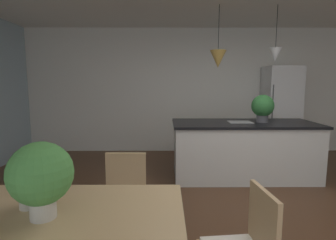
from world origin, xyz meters
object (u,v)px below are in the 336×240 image
dining_table (37,222)px  refrigerator (280,111)px  vase_on_dining_table (28,190)px  kitchen_island (243,149)px  chair_far_right (124,199)px  chair_far_left (35,199)px  potted_plant_on_table (41,175)px  potted_plant_on_island (263,107)px

dining_table → refrigerator: bearing=51.9°
vase_on_dining_table → dining_table: bearing=-33.1°
kitchen_island → refrigerator: size_ratio=1.22×
dining_table → chair_far_right: 0.91m
chair_far_left → potted_plant_on_table: (0.49, -0.88, 0.53)m
potted_plant_on_island → refrigerator: bearing=57.8°
chair_far_left → kitchen_island: bearing=38.0°
chair_far_right → refrigerator: (2.78, 3.28, 0.46)m
kitchen_island → vase_on_dining_table: (-2.10, -2.66, 0.40)m
potted_plant_on_island → kitchen_island: bearing=180.0°
chair_far_left → refrigerator: refrigerator is taller
dining_table → vase_on_dining_table: 0.20m
dining_table → potted_plant_on_table: bearing=-45.5°
chair_far_left → potted_plant_on_table: bearing=-60.8°
kitchen_island → refrigerator: refrigerator is taller
kitchen_island → dining_table: bearing=-127.0°
dining_table → chair_far_left: size_ratio=2.06×
chair_far_right → vase_on_dining_table: 0.97m
refrigerator → vase_on_dining_table: 5.18m
dining_table → potted_plant_on_island: size_ratio=4.06×
dining_table → kitchen_island: bearing=53.0°
chair_far_left → refrigerator: bearing=42.4°
chair_far_right → dining_table: bearing=-117.1°
dining_table → refrigerator: (3.19, 4.07, 0.26)m
potted_plant_on_table → chair_far_right: bearing=69.9°
dining_table → potted_plant_on_table: 0.35m
dining_table → kitchen_island: size_ratio=0.79×
potted_plant_on_table → dining_table: bearing=134.5°
chair_far_right → potted_plant_on_island: (1.92, 1.91, 0.67)m
potted_plant_on_island → potted_plant_on_table: 3.57m
refrigerator → potted_plant_on_table: refrigerator is taller
chair_far_left → potted_plant_on_island: size_ratio=1.97×
dining_table → refrigerator: size_ratio=0.96×
chair_far_left → vase_on_dining_table: vase_on_dining_table is taller
potted_plant_on_island → vase_on_dining_table: size_ratio=1.91×
dining_table → kitchen_island: 3.39m
dining_table → potted_plant_on_island: 3.59m
kitchen_island → potted_plant_on_island: potted_plant_on_island is taller
kitchen_island → vase_on_dining_table: 3.41m
chair_far_right → potted_plant_on_table: bearing=-110.1°
dining_table → vase_on_dining_table: bearing=146.9°
potted_plant_on_table → vase_on_dining_table: (-0.15, 0.13, -0.14)m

